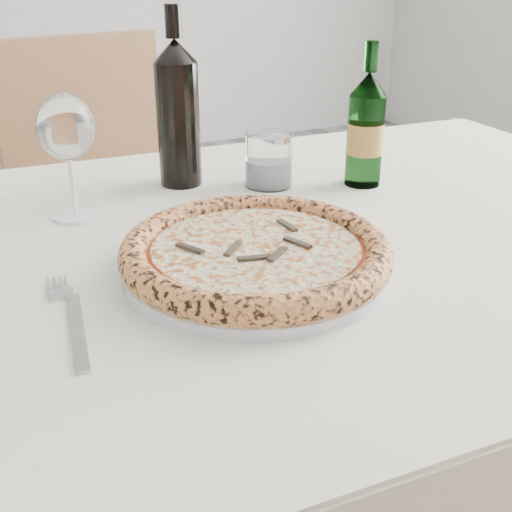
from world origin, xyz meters
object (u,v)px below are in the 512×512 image
(plate, at_px, (256,264))
(wine_glass, at_px, (66,130))
(chair_far, at_px, (105,203))
(wine_bottle, at_px, (178,112))
(beer_bottle, at_px, (366,130))
(pizza, at_px, (256,251))
(tumbler, at_px, (269,163))
(dining_table, at_px, (225,295))

(plate, height_order, wine_glass, wine_glass)
(chair_far, distance_m, wine_bottle, 0.67)
(plate, xyz_separation_m, beer_bottle, (0.30, 0.22, 0.08))
(pizza, bearing_deg, wine_bottle, 84.97)
(plate, bearing_deg, tumbler, 60.54)
(wine_bottle, bearing_deg, pizza, -95.03)
(chair_far, distance_m, tumbler, 0.71)
(dining_table, height_order, plate, plate)
(wine_glass, relative_size, beer_bottle, 0.78)
(chair_far, relative_size, pizza, 2.85)
(dining_table, bearing_deg, wine_bottle, 83.00)
(dining_table, xyz_separation_m, beer_bottle, (0.30, 0.12, 0.17))
(pizza, relative_size, tumbler, 3.76)
(wine_bottle, bearing_deg, dining_table, -97.00)
(dining_table, relative_size, pizza, 4.85)
(plate, relative_size, wine_glass, 1.79)
(tumbler, relative_size, wine_bottle, 0.31)
(dining_table, relative_size, wine_glass, 8.82)
(dining_table, xyz_separation_m, chair_far, (0.02, 0.82, -0.14))
(plate, distance_m, wine_bottle, 0.37)
(wine_glass, height_order, beer_bottle, beer_bottle)
(dining_table, distance_m, plate, 0.14)
(pizza, distance_m, beer_bottle, 0.38)
(chair_far, xyz_separation_m, beer_bottle, (0.28, -0.71, 0.31))
(plate, xyz_separation_m, wine_glass, (-0.16, 0.27, 0.12))
(dining_table, xyz_separation_m, wine_glass, (-0.16, 0.17, 0.21))
(pizza, height_order, wine_glass, wine_glass)
(dining_table, bearing_deg, pizza, -90.00)
(beer_bottle, xyz_separation_m, wine_bottle, (-0.27, 0.13, 0.03))
(wine_bottle, bearing_deg, plate, -95.03)
(pizza, xyz_separation_m, beer_bottle, (0.30, 0.22, 0.07))
(tumbler, relative_size, beer_bottle, 0.38)
(wine_bottle, bearing_deg, chair_far, 91.22)
(tumbler, distance_m, beer_bottle, 0.17)
(chair_far, height_order, wine_bottle, wine_bottle)
(chair_far, distance_m, beer_bottle, 0.82)
(tumbler, distance_m, wine_bottle, 0.17)
(tumbler, bearing_deg, chair_far, 102.28)
(wine_glass, xyz_separation_m, wine_bottle, (0.19, 0.08, -0.01))
(beer_bottle, bearing_deg, plate, -144.20)
(tumbler, height_order, beer_bottle, beer_bottle)
(chair_far, relative_size, wine_bottle, 3.29)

